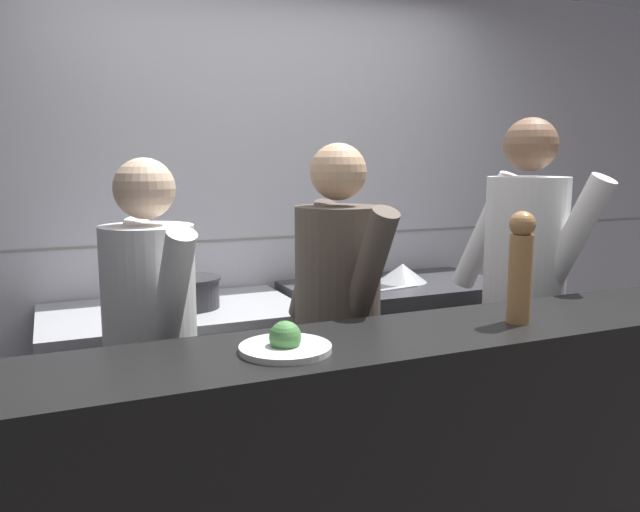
# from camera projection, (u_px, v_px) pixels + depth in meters

# --- Properties ---
(wall_back_tiled) EXTENTS (8.00, 0.06, 2.60)m
(wall_back_tiled) POSITION_uv_depth(u_px,v_px,m) (265.00, 210.00, 3.43)
(wall_back_tiled) COLOR silver
(wall_back_tiled) RESTS_ON ground_plane
(oven_range) EXTENTS (1.17, 0.71, 0.89)m
(oven_range) POSITION_uv_depth(u_px,v_px,m) (175.00, 400.00, 2.96)
(oven_range) COLOR #232326
(oven_range) RESTS_ON ground_plane
(prep_counter) EXTENTS (1.16, 0.65, 0.91)m
(prep_counter) POSITION_uv_depth(u_px,v_px,m) (395.00, 365.00, 3.44)
(prep_counter) COLOR #38383D
(prep_counter) RESTS_ON ground_plane
(pass_counter) EXTENTS (3.15, 0.45, 1.05)m
(pass_counter) POSITION_uv_depth(u_px,v_px,m) (435.00, 485.00, 2.04)
(pass_counter) COLOR black
(pass_counter) RESTS_ON ground_plane
(stock_pot) EXTENTS (0.27, 0.27, 0.14)m
(stock_pot) POSITION_uv_depth(u_px,v_px,m) (191.00, 291.00, 2.90)
(stock_pot) COLOR #2D2D33
(stock_pot) RESTS_ON oven_range
(mixing_bowl_steel) EXTENTS (0.27, 0.27, 0.10)m
(mixing_bowl_steel) POSITION_uv_depth(u_px,v_px,m) (402.00, 273.00, 3.40)
(mixing_bowl_steel) COLOR #B7BABF
(mixing_bowl_steel) RESTS_ON prep_counter
(chefs_knife) EXTENTS (0.36, 0.09, 0.02)m
(chefs_knife) POSITION_uv_depth(u_px,v_px,m) (384.00, 289.00, 3.17)
(chefs_knife) COLOR #B7BABF
(chefs_knife) RESTS_ON prep_counter
(plated_dish_main) EXTENTS (0.26, 0.26, 0.09)m
(plated_dish_main) POSITION_uv_depth(u_px,v_px,m) (285.00, 344.00, 1.72)
(plated_dish_main) COLOR white
(plated_dish_main) RESTS_ON pass_counter
(pepper_mill) EXTENTS (0.08, 0.08, 0.37)m
(pepper_mill) POSITION_uv_depth(u_px,v_px,m) (520.00, 265.00, 2.01)
(pepper_mill) COLOR #AD7A47
(pepper_mill) RESTS_ON pass_counter
(chef_head_cook) EXTENTS (0.38, 0.69, 1.58)m
(chef_head_cook) POSITION_uv_depth(u_px,v_px,m) (152.00, 358.00, 2.20)
(chef_head_cook) COLOR black
(chef_head_cook) RESTS_ON ground_plane
(chef_sous) EXTENTS (0.37, 0.72, 1.64)m
(chef_sous) POSITION_uv_depth(u_px,v_px,m) (337.00, 330.00, 2.45)
(chef_sous) COLOR black
(chef_sous) RESTS_ON ground_plane
(chef_line) EXTENTS (0.45, 0.76, 1.76)m
(chef_line) POSITION_uv_depth(u_px,v_px,m) (523.00, 294.00, 2.80)
(chef_line) COLOR black
(chef_line) RESTS_ON ground_plane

